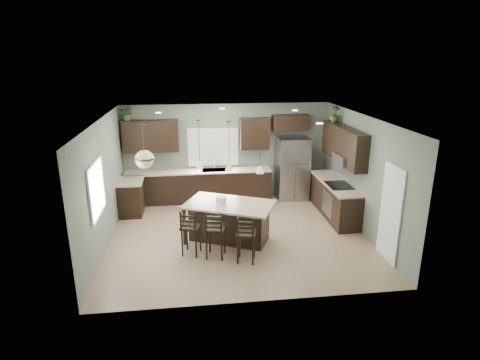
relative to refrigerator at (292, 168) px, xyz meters
name	(u,v)px	position (x,y,z in m)	size (l,w,h in m)	color
ground	(238,235)	(-1.90, -2.35, -0.93)	(6.00, 6.00, 0.00)	#9E8466
pantry_door	(391,214)	(1.07, -3.90, 0.09)	(0.04, 0.82, 2.04)	white
window_back	(213,147)	(-2.30, 0.39, 0.62)	(1.35, 0.02, 1.00)	white
window_left	(96,189)	(-4.89, -3.15, 0.62)	(0.02, 1.10, 1.00)	white
left_return_cabs	(131,198)	(-4.60, -0.65, -0.48)	(0.60, 0.90, 0.90)	black
left_return_countertop	(130,181)	(-4.58, -0.65, -0.01)	(0.66, 0.96, 0.04)	#C3B893
back_lower_cabs	(199,186)	(-2.75, 0.10, -0.48)	(4.20, 0.60, 0.90)	black
back_countertop	(199,171)	(-2.75, 0.08, -0.01)	(4.20, 0.66, 0.04)	#C3B893
sink_inset	(214,170)	(-2.30, 0.08, 0.01)	(0.70, 0.45, 0.01)	gray
faucet	(214,166)	(-2.30, 0.05, 0.16)	(0.02, 0.02, 0.28)	silver
back_upper_left	(151,136)	(-4.05, 0.23, 1.02)	(1.55, 0.34, 0.90)	black
back_upper_right	(255,134)	(-1.10, 0.23, 1.02)	(0.85, 0.34, 0.90)	black
fridge_header	(290,123)	(-0.05, 0.23, 1.32)	(1.05, 0.34, 0.45)	black
right_lower_cabs	(335,200)	(0.80, -1.47, -0.48)	(0.60, 2.35, 0.90)	black
right_countertop	(335,183)	(0.78, -1.47, -0.01)	(0.66, 2.35, 0.04)	#C3B893
cooktop	(339,185)	(0.78, -1.75, 0.02)	(0.58, 0.75, 0.02)	black
wall_oven_front	(327,204)	(0.49, -1.75, -0.48)	(0.01, 0.72, 0.60)	gray
right_upper_cabs	(344,144)	(0.93, -1.47, 1.02)	(0.34, 2.35, 0.90)	black
microwave	(345,162)	(0.88, -1.75, 0.62)	(0.40, 0.75, 0.40)	gray
refrigerator	(292,168)	(0.00, 0.00, 0.00)	(0.90, 0.74, 1.85)	gray
kitchen_island	(230,222)	(-2.13, -2.65, -0.46)	(1.96, 1.11, 0.92)	black
serving_dish	(221,200)	(-2.31, -2.56, 0.07)	(0.24, 0.24, 0.14)	silver
bar_stool_left	(191,232)	(-3.01, -3.18, -0.40)	(0.39, 0.39, 1.05)	black
bar_stool_center	(215,233)	(-2.50, -3.38, -0.38)	(0.40, 0.40, 1.09)	black
bar_stool_right	(246,238)	(-1.89, -3.66, -0.40)	(0.39, 0.39, 1.05)	black
pendant_left	(199,144)	(-2.77, -2.35, 1.32)	(0.17, 0.17, 1.10)	white
pendant_center	(229,146)	(-2.13, -2.65, 1.32)	(0.17, 0.17, 1.10)	white
pendant_right	(260,148)	(-1.50, -2.94, 1.32)	(0.17, 0.17, 1.10)	white
chandelier	(143,146)	(-3.92, -2.79, 1.40)	(0.43, 0.43, 0.95)	beige
plant_back_left	(127,113)	(-4.65, 0.20, 1.69)	(0.38, 0.33, 0.42)	#2F5826
plant_right_wall	(335,114)	(0.90, -0.77, 1.69)	(0.24, 0.24, 0.43)	#2D4920
room_shell	(238,167)	(-1.90, -2.35, 0.77)	(6.00, 6.00, 6.00)	slate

